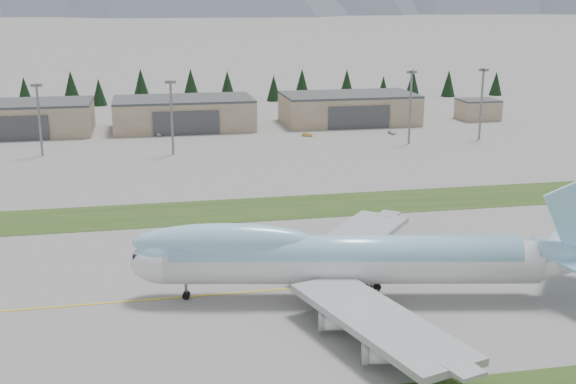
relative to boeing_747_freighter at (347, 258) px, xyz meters
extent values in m
plane|color=slate|center=(-0.12, 5.18, -6.44)|extent=(7000.00, 7000.00, 0.00)
cube|color=#2A4518|center=(-0.12, 50.18, -6.44)|extent=(400.00, 18.00, 0.08)
cube|color=yellow|center=(-0.12, 5.18, -6.44)|extent=(400.00, 0.40, 0.02)
cylinder|color=silver|center=(0.72, -0.14, -0.63)|extent=(56.26, 17.20, 6.51)
cylinder|color=#8FCCEA|center=(-0.26, 0.05, 0.57)|extent=(52.24, 15.94, 6.01)
ellipsoid|color=silver|center=(-26.78, 5.27, -0.63)|extent=(11.47, 8.39, 6.51)
ellipsoid|color=#8FCCEA|center=(-26.78, 5.27, 0.57)|extent=(9.61, 7.09, 5.52)
ellipsoid|color=#8FCCEA|center=(-17.94, 3.53, 2.47)|extent=(28.18, 10.75, 6.01)
cube|color=#0C1433|center=(-30.22, 5.94, 0.67)|extent=(2.61, 2.97, 1.30)
cone|color=silver|center=(33.14, -6.52, -0.63)|extent=(13.02, 8.57, 6.38)
cone|color=#8FCCEA|center=(33.14, -6.52, 0.57)|extent=(11.93, 7.82, 5.81)
cube|color=#8FCCEA|center=(36.26, -1.01, -0.03)|extent=(11.34, 12.44, 0.46)
cube|color=#9DA0A5|center=(5.87, 15.68, -2.43)|extent=(26.33, 29.30, 1.00)
cube|color=#9DA0A5|center=(-0.50, -16.74, -2.43)|extent=(17.82, 31.50, 1.00)
cylinder|color=silver|center=(0.58, 12.64, -4.34)|extent=(5.59, 3.46, 2.50)
cylinder|color=silver|center=(7.19, 20.83, -4.34)|extent=(5.59, 3.46, 2.50)
cylinder|color=silver|center=(-4.24, -11.92, -4.34)|extent=(5.59, 3.46, 2.50)
cylinder|color=silver|center=(-1.23, -22.00, -4.34)|extent=(5.59, 3.46, 2.50)
cylinder|color=slate|center=(-23.83, 4.69, -5.24)|extent=(0.52, 0.52, 2.40)
cylinder|color=slate|center=(-0.17, 3.09, -5.14)|extent=(0.66, 0.66, 2.60)
cylinder|color=slate|center=(-1.33, -2.80, -5.14)|extent=(0.66, 0.66, 2.60)
cylinder|color=slate|center=(4.74, 2.13, -5.14)|extent=(0.66, 0.66, 2.60)
cylinder|color=slate|center=(3.58, -3.77, -5.14)|extent=(0.66, 0.66, 2.60)
cylinder|color=black|center=(-23.91, 4.29, -5.89)|extent=(1.15, 0.56, 1.10)
cylinder|color=black|center=(-23.76, 5.08, -5.89)|extent=(1.15, 0.56, 1.10)
cylinder|color=black|center=(-0.17, 3.09, -5.84)|extent=(1.28, 0.72, 1.20)
cylinder|color=black|center=(-1.33, -2.80, -5.84)|extent=(1.28, 0.72, 1.20)
cylinder|color=black|center=(4.74, 2.13, -5.84)|extent=(1.28, 0.72, 1.20)
cylinder|color=black|center=(3.58, -3.77, -5.84)|extent=(1.28, 0.72, 1.20)
cube|color=gray|center=(-70.12, 155.18, -1.44)|extent=(48.00, 26.00, 10.00)
cube|color=#3D4043|center=(-70.12, 155.18, 3.96)|extent=(48.00, 26.00, 0.80)
cube|color=#3D4043|center=(-70.12, 141.88, -2.44)|extent=(22.08, 0.60, 8.00)
cube|color=gray|center=(-15.12, 155.18, -1.44)|extent=(48.00, 26.00, 10.00)
cube|color=#3D4043|center=(-15.12, 155.18, 3.96)|extent=(48.00, 26.00, 0.80)
cube|color=#3D4043|center=(-15.12, 141.88, -2.44)|extent=(22.08, 0.60, 8.00)
cube|color=gray|center=(44.88, 155.18, -1.44)|extent=(48.00, 26.00, 10.00)
cube|color=#3D4043|center=(44.88, 155.18, 3.96)|extent=(48.00, 26.00, 0.80)
cube|color=#3D4043|center=(44.88, 141.88, -2.44)|extent=(22.08, 0.60, 8.00)
cube|color=gray|center=(94.88, 153.18, -2.94)|extent=(14.00, 12.00, 7.00)
cube|color=#3D4043|center=(94.88, 153.18, 0.86)|extent=(14.00, 12.00, 0.60)
cylinder|color=slate|center=(-58.35, 117.18, 3.56)|extent=(0.70, 0.70, 19.99)
cube|color=slate|center=(-58.35, 117.18, 13.96)|extent=(3.20, 3.20, 0.80)
cylinder|color=slate|center=(-20.95, 111.39, 3.92)|extent=(0.70, 0.70, 20.71)
cube|color=slate|center=(-20.95, 111.39, 14.68)|extent=(3.20, 3.20, 0.80)
cylinder|color=slate|center=(52.63, 113.49, 4.54)|extent=(0.70, 0.70, 21.95)
cube|color=slate|center=(52.63, 113.49, 15.91)|extent=(3.20, 3.20, 0.80)
cylinder|color=slate|center=(77.51, 115.65, 4.53)|extent=(0.70, 0.70, 21.94)
cube|color=slate|center=(77.51, 115.65, 15.90)|extent=(3.20, 3.20, 0.80)
imported|color=silver|center=(-24.53, 141.68, -6.44)|extent=(2.44, 3.79, 1.20)
imported|color=gold|center=(24.02, 131.91, -6.44)|extent=(3.83, 2.74, 1.20)
imported|color=#BCBABF|center=(52.92, 130.30, -6.44)|extent=(2.01, 3.89, 1.08)
cone|color=black|center=(-76.52, 214.13, 0.25)|extent=(7.49, 7.49, 13.38)
cone|color=black|center=(-58.57, 220.92, 1.01)|extent=(8.34, 8.34, 14.90)
cone|color=black|center=(-47.16, 219.15, -0.66)|extent=(6.47, 6.47, 11.54)
cone|color=black|center=(-29.43, 220.30, 1.23)|extent=(8.59, 8.59, 15.34)
cone|color=black|center=(-8.14, 219.53, 1.09)|extent=(8.43, 8.43, 15.05)
cone|color=black|center=(7.85, 219.56, 0.48)|extent=(7.75, 7.75, 13.83)
cone|color=black|center=(28.38, 218.71, -0.66)|extent=(6.47, 6.47, 11.55)
cone|color=black|center=(41.40, 219.20, 0.63)|extent=(7.92, 7.92, 14.14)
cone|color=black|center=(61.10, 215.24, 0.52)|extent=(7.79, 7.79, 13.91)
cone|color=black|center=(77.70, 213.34, -1.06)|extent=(6.02, 6.02, 10.75)
cone|color=black|center=(94.53, 220.78, 0.06)|extent=(7.28, 7.28, 12.99)
cone|color=black|center=(110.95, 217.68, -0.26)|extent=(6.92, 6.92, 12.35)
cone|color=black|center=(134.86, 217.63, -0.80)|extent=(6.31, 6.31, 11.27)
camera|label=1|loc=(-28.67, -98.11, 37.60)|focal=45.00mm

